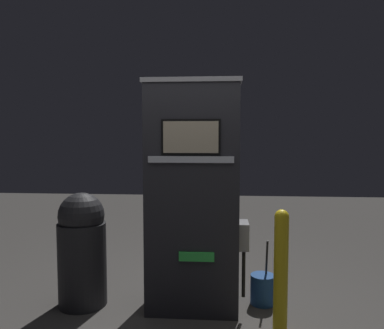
{
  "coord_description": "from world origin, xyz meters",
  "views": [
    {
      "loc": [
        0.25,
        -3.18,
        1.61
      ],
      "look_at": [
        0.0,
        0.13,
        1.37
      ],
      "focal_mm": 35.0,
      "sensor_mm": 36.0,
      "label": 1
    }
  ],
  "objects_px": {
    "gas_pump": "(193,196)",
    "safety_bollard": "(281,270)",
    "squeegee_bucket": "(263,289)",
    "trash_bin": "(82,248)"
  },
  "relations": [
    {
      "from": "gas_pump",
      "to": "safety_bollard",
      "type": "xyz_separation_m",
      "value": [
        0.74,
        -0.46,
        -0.52
      ]
    },
    {
      "from": "gas_pump",
      "to": "safety_bollard",
      "type": "distance_m",
      "value": 1.02
    },
    {
      "from": "squeegee_bucket",
      "to": "safety_bollard",
      "type": "bearing_deg",
      "value": -82.37
    },
    {
      "from": "gas_pump",
      "to": "trash_bin",
      "type": "height_order",
      "value": "gas_pump"
    },
    {
      "from": "gas_pump",
      "to": "trash_bin",
      "type": "bearing_deg",
      "value": -177.96
    },
    {
      "from": "safety_bollard",
      "to": "squeegee_bucket",
      "type": "distance_m",
      "value": 0.7
    },
    {
      "from": "safety_bollard",
      "to": "trash_bin",
      "type": "height_order",
      "value": "trash_bin"
    },
    {
      "from": "gas_pump",
      "to": "safety_bollard",
      "type": "relative_size",
      "value": 2.04
    },
    {
      "from": "trash_bin",
      "to": "squeegee_bucket",
      "type": "relative_size",
      "value": 1.71
    },
    {
      "from": "squeegee_bucket",
      "to": "trash_bin",
      "type": "bearing_deg",
      "value": -175.24
    }
  ]
}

